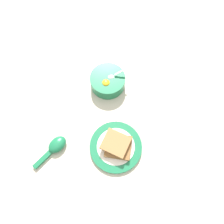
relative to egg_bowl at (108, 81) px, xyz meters
The scene contains 5 objects.
ground_plane 0.14m from the egg_bowl, 94.17° to the right, with size 3.00×3.00×0.00m, color beige.
egg_bowl is the anchor object (origin of this frame).
toast_plate 0.27m from the egg_bowl, 91.35° to the right, with size 0.20×0.20×0.01m.
toast_sandwich 0.27m from the egg_bowl, 91.01° to the right, with size 0.13×0.13×0.03m.
soup_spoon 0.33m from the egg_bowl, 134.60° to the right, with size 0.14×0.12×0.03m.
Camera 1 is at (-0.04, -0.30, 0.82)m, focal length 35.00 mm.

